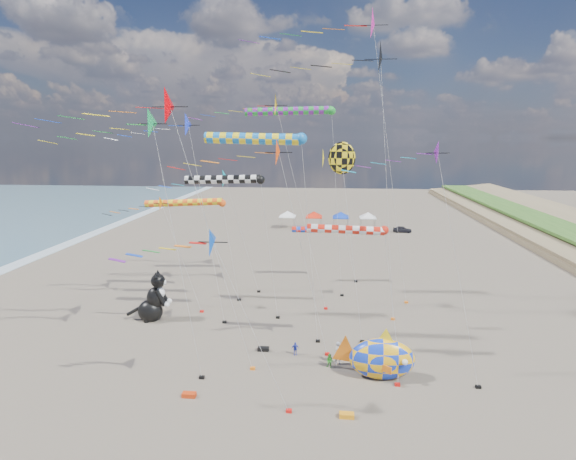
# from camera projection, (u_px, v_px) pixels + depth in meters

# --- Properties ---
(ground) EXTENTS (260.00, 260.00, 0.00)m
(ground) POSITION_uv_depth(u_px,v_px,m) (293.00, 432.00, 26.05)
(ground) COLOR brown
(ground) RESTS_ON ground
(delta_kite_0) EXTENTS (8.73, 1.66, 16.73)m
(delta_kite_0) POSITION_uv_depth(u_px,v_px,m) (431.00, 159.00, 27.89)
(delta_kite_0) COLOR purple
(delta_kite_0) RESTS_ON ground
(delta_kite_1) EXTENTS (10.31, 1.90, 11.96)m
(delta_kite_1) POSITION_uv_depth(u_px,v_px,m) (200.00, 244.00, 26.27)
(delta_kite_1) COLOR #0A47BF
(delta_kite_1) RESTS_ON ground
(delta_kite_2) EXTENTS (16.63, 3.07, 28.58)m
(delta_kite_2) POSITION_uv_depth(u_px,v_px,m) (362.00, 27.00, 41.53)
(delta_kite_2) COLOR #CC1F90
(delta_kite_2) RESTS_ON ground
(delta_kite_3) EXTENTS (11.23, 2.15, 16.92)m
(delta_kite_3) POSITION_uv_depth(u_px,v_px,m) (269.00, 155.00, 32.60)
(delta_kite_3) COLOR #EF450E
(delta_kite_3) RESTS_ON ground
(delta_kite_4) EXTENTS (9.67, 1.58, 11.51)m
(delta_kite_4) POSITION_uv_depth(u_px,v_px,m) (145.00, 208.00, 42.38)
(delta_kite_4) COLOR orange
(delta_kite_4) RESTS_ON ground
(delta_kite_5) EXTENTS (15.28, 2.76, 20.29)m
(delta_kite_5) POSITION_uv_depth(u_px,v_px,m) (169.00, 109.00, 29.83)
(delta_kite_5) COLOR #ED0008
(delta_kite_5) RESTS_ON ground
(delta_kite_6) EXTENTS (11.57, 2.12, 13.74)m
(delta_kite_6) POSITION_uv_depth(u_px,v_px,m) (214.00, 180.00, 47.66)
(delta_kite_6) COLOR #10BAD3
(delta_kite_6) RESTS_ON ground
(delta_kite_7) EXTENTS (11.82, 2.33, 20.93)m
(delta_kite_7) POSITION_uv_depth(u_px,v_px,m) (277.00, 108.00, 41.30)
(delta_kite_7) COLOR yellow
(delta_kite_7) RESTS_ON ground
(delta_kite_8) EXTENTS (13.20, 3.04, 24.92)m
(delta_kite_8) POSITION_uv_depth(u_px,v_px,m) (368.00, 60.00, 37.76)
(delta_kite_8) COLOR black
(delta_kite_8) RESTS_ON ground
(delta_kite_9) EXTENTS (9.65, 2.23, 19.03)m
(delta_kite_9) POSITION_uv_depth(u_px,v_px,m) (182.00, 128.00, 38.18)
(delta_kite_9) COLOR blue
(delta_kite_9) RESTS_ON ground
(delta_kite_10) EXTENTS (10.43, 2.14, 18.81)m
(delta_kite_10) POSITION_uv_depth(u_px,v_px,m) (131.00, 127.00, 28.71)
(delta_kite_10) COLOR #139C4B
(delta_kite_10) RESTS_ON ground
(windsock_0) EXTENTS (9.69, 0.76, 10.70)m
(windsock_0) POSITION_uv_depth(u_px,v_px,m) (187.00, 203.00, 45.54)
(windsock_0) COLOR #FF5715
(windsock_0) RESTS_ON ground
(windsock_1) EXTENTS (10.38, 0.84, 19.84)m
(windsock_1) POSITION_uv_depth(u_px,v_px,m) (293.00, 112.00, 45.12)
(windsock_1) COLOR green
(windsock_1) RESTS_ON ground
(windsock_2) EXTENTS (7.80, 0.73, 6.63)m
(windsock_2) POSITION_uv_depth(u_px,v_px,m) (321.00, 230.00, 52.32)
(windsock_2) COLOR red
(windsock_2) RESTS_ON ground
(windsock_3) EXTENTS (8.53, 0.79, 13.51)m
(windsock_3) POSITION_uv_depth(u_px,v_px,m) (227.00, 180.00, 40.29)
(windsock_3) COLOR black
(windsock_3) RESTS_ON ground
(windsock_4) EXTENTS (9.16, 0.92, 17.17)m
(windsock_4) POSITION_uv_depth(u_px,v_px,m) (259.00, 139.00, 34.64)
(windsock_4) COLOR blue
(windsock_4) RESTS_ON ground
(windsock_5) EXTENTS (7.39, 0.67, 10.42)m
(windsock_5) POSITION_uv_depth(u_px,v_px,m) (350.00, 231.00, 33.34)
(windsock_5) COLOR red
(windsock_5) RESTS_ON ground
(angelfish_kite) EXTENTS (3.74, 3.02, 16.47)m
(angelfish_kite) POSITION_uv_depth(u_px,v_px,m) (339.00, 160.00, 36.56)
(angelfish_kite) COLOR yellow
(angelfish_kite) RESTS_ON ground
(cat_inflatable) EXTENTS (3.73, 2.18, 4.79)m
(cat_inflatable) POSITION_uv_depth(u_px,v_px,m) (152.00, 296.00, 41.67)
(cat_inflatable) COLOR black
(cat_inflatable) RESTS_ON ground
(fish_inflatable) EXTENTS (6.23, 3.06, 3.89)m
(fish_inflatable) POSITION_uv_depth(u_px,v_px,m) (381.00, 359.00, 31.69)
(fish_inflatable) COLOR #1436C9
(fish_inflatable) RESTS_ON ground
(person_adult) EXTENTS (0.77, 0.67, 1.78)m
(person_adult) POSITION_uv_depth(u_px,v_px,m) (338.00, 353.00, 33.72)
(person_adult) COLOR #90919C
(person_adult) RESTS_ON ground
(child_green) EXTENTS (0.64, 0.57, 1.09)m
(child_green) POSITION_uv_depth(u_px,v_px,m) (330.00, 361.00, 33.24)
(child_green) COLOR #2A8C25
(child_green) RESTS_ON ground
(child_blue) EXTENTS (0.68, 0.44, 1.07)m
(child_blue) POSITION_uv_depth(u_px,v_px,m) (295.00, 349.00, 35.24)
(child_blue) COLOR #2232B8
(child_blue) RESTS_ON ground
(kite_bag_0) EXTENTS (0.90, 0.44, 0.30)m
(kite_bag_0) POSITION_uv_depth(u_px,v_px,m) (347.00, 415.00, 27.39)
(kite_bag_0) COLOR orange
(kite_bag_0) RESTS_ON ground
(kite_bag_1) EXTENTS (0.90, 0.44, 0.30)m
(kite_bag_1) POSITION_uv_depth(u_px,v_px,m) (189.00, 395.00, 29.58)
(kite_bag_1) COLOR red
(kite_bag_1) RESTS_ON ground
(kite_bag_2) EXTENTS (0.90, 0.44, 0.30)m
(kite_bag_2) POSITION_uv_depth(u_px,v_px,m) (263.00, 349.00, 36.01)
(kite_bag_2) COLOR black
(kite_bag_2) RESTS_ON ground
(tent_row) EXTENTS (19.20, 4.20, 3.80)m
(tent_row) POSITION_uv_depth(u_px,v_px,m) (327.00, 212.00, 83.80)
(tent_row) COLOR white
(tent_row) RESTS_ON ground
(parked_car) EXTENTS (3.43, 1.72, 1.12)m
(parked_car) POSITION_uv_depth(u_px,v_px,m) (402.00, 229.00, 81.13)
(parked_car) COLOR #26262D
(parked_car) RESTS_ON ground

